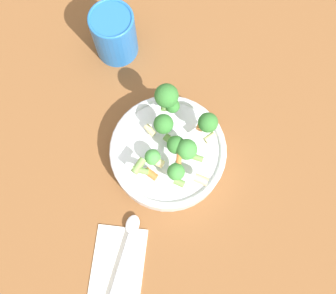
{
  "coord_description": "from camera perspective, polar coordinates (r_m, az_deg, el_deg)",
  "views": [
    {
      "loc": [
        -0.02,
        0.2,
        0.77
      ],
      "look_at": [
        0.0,
        0.0,
        0.07
      ],
      "focal_mm": 42.0,
      "sensor_mm": 36.0,
      "label": 1
    }
  ],
  "objects": [
    {
      "name": "bowl",
      "position": [
        0.76,
        -0.0,
        -0.79
      ],
      "size": [
        0.22,
        0.22,
        0.05
      ],
      "color": "silver",
      "rests_on": "ground_plane"
    },
    {
      "name": "ground_plane",
      "position": [
        0.79,
        -0.0,
        -1.3
      ],
      "size": [
        3.0,
        3.0,
        0.0
      ],
      "primitive_type": "plane",
      "color": "brown"
    },
    {
      "name": "napkin",
      "position": [
        0.77,
        -7.32,
        -16.9
      ],
      "size": [
        0.1,
        0.15,
        0.01
      ],
      "color": "white",
      "rests_on": "ground_plane"
    },
    {
      "name": "spoon",
      "position": [
        0.76,
        -6.09,
        -13.98
      ],
      "size": [
        0.05,
        0.18,
        0.01
      ],
      "rotation": [
        0.0,
        0.0,
        10.83
      ],
      "color": "silver",
      "rests_on": "napkin"
    },
    {
      "name": "pasta_salad",
      "position": [
        0.71,
        1.09,
        2.27
      ],
      "size": [
        0.15,
        0.18,
        0.08
      ],
      "color": "#8CB766",
      "rests_on": "bowl"
    },
    {
      "name": "cup",
      "position": [
        0.84,
        -7.81,
        15.96
      ],
      "size": [
        0.09,
        0.09,
        0.12
      ],
      "color": "#2366B2",
      "rests_on": "ground_plane"
    }
  ]
}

